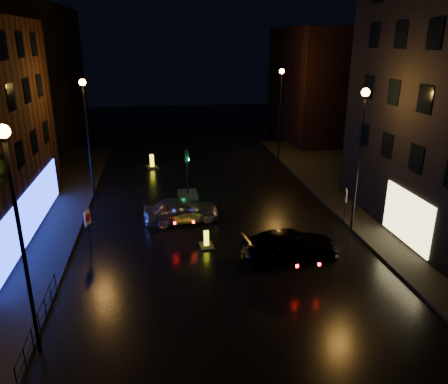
% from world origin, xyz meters
% --- Properties ---
extents(ground, '(120.00, 120.00, 0.00)m').
position_xyz_m(ground, '(0.00, 0.00, 0.00)').
color(ground, black).
rests_on(ground, ground).
extents(pavement_right, '(12.00, 44.00, 0.15)m').
position_xyz_m(pavement_right, '(14.00, 8.00, 0.07)').
color(pavement_right, black).
rests_on(pavement_right, ground).
extents(building_far_left, '(8.00, 16.00, 14.00)m').
position_xyz_m(building_far_left, '(-16.00, 35.00, 7.00)').
color(building_far_left, black).
rests_on(building_far_left, ground).
extents(building_far_right, '(8.00, 14.00, 12.00)m').
position_xyz_m(building_far_right, '(15.00, 32.00, 6.00)').
color(building_far_right, black).
rests_on(building_far_right, ground).
extents(street_lamp_lnear, '(0.44, 0.44, 8.37)m').
position_xyz_m(street_lamp_lnear, '(-7.80, -2.00, 5.56)').
color(street_lamp_lnear, black).
rests_on(street_lamp_lnear, ground).
extents(street_lamp_lfar, '(0.44, 0.44, 8.37)m').
position_xyz_m(street_lamp_lfar, '(-7.80, 14.00, 5.56)').
color(street_lamp_lfar, black).
rests_on(street_lamp_lfar, ground).
extents(street_lamp_rnear, '(0.44, 0.44, 8.37)m').
position_xyz_m(street_lamp_rnear, '(7.80, 6.00, 5.56)').
color(street_lamp_rnear, black).
rests_on(street_lamp_rnear, ground).
extents(street_lamp_rfar, '(0.44, 0.44, 8.37)m').
position_xyz_m(street_lamp_rfar, '(7.80, 22.00, 5.56)').
color(street_lamp_rfar, black).
rests_on(street_lamp_rfar, ground).
extents(traffic_signal, '(1.40, 2.40, 3.45)m').
position_xyz_m(traffic_signal, '(-1.20, 14.00, 0.50)').
color(traffic_signal, black).
rests_on(traffic_signal, ground).
extents(guard_railing, '(0.05, 6.04, 1.00)m').
position_xyz_m(guard_railing, '(-8.00, -1.00, 0.74)').
color(guard_railing, black).
rests_on(guard_railing, ground).
extents(silver_hatchback, '(4.82, 2.45, 1.57)m').
position_xyz_m(silver_hatchback, '(-1.94, 9.25, 0.79)').
color(silver_hatchback, '#AEB1B6').
rests_on(silver_hatchback, ground).
extents(dark_sedan, '(5.40, 2.71, 1.51)m').
position_xyz_m(dark_sedan, '(3.35, 3.61, 0.75)').
color(dark_sedan, black).
rests_on(dark_sedan, ground).
extents(bollard_near, '(0.79, 1.12, 0.94)m').
position_xyz_m(bollard_near, '(-0.80, 5.57, 0.21)').
color(bollard_near, black).
rests_on(bollard_near, ground).
extents(bollard_far, '(1.22, 1.55, 1.19)m').
position_xyz_m(bollard_far, '(-3.79, 21.85, 0.26)').
color(bollard_far, black).
rests_on(bollard_far, ground).
extents(road_sign_left, '(0.24, 0.56, 2.39)m').
position_xyz_m(road_sign_left, '(-7.00, 5.84, 1.79)').
color(road_sign_left, black).
rests_on(road_sign_left, ground).
extents(road_sign_right, '(0.21, 0.54, 2.28)m').
position_xyz_m(road_sign_right, '(7.90, 7.29, 1.71)').
color(road_sign_right, black).
rests_on(road_sign_right, ground).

